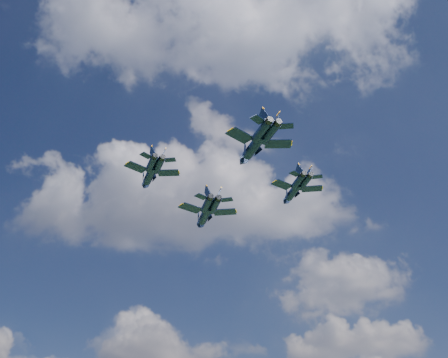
% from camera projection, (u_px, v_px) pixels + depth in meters
% --- Properties ---
extents(jet_lead, '(12.46, 17.09, 4.03)m').
position_uv_depth(jet_lead, '(205.00, 215.00, 124.32)').
color(jet_lead, black).
extents(jet_left, '(9.89, 13.61, 3.24)m').
position_uv_depth(jet_left, '(150.00, 175.00, 106.10)').
color(jet_left, black).
extents(jet_right, '(10.32, 14.19, 3.35)m').
position_uv_depth(jet_right, '(293.00, 192.00, 113.91)').
color(jet_right, black).
extents(jet_slot, '(11.26, 15.41, 3.69)m').
position_uv_depth(jet_slot, '(253.00, 147.00, 95.96)').
color(jet_slot, black).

